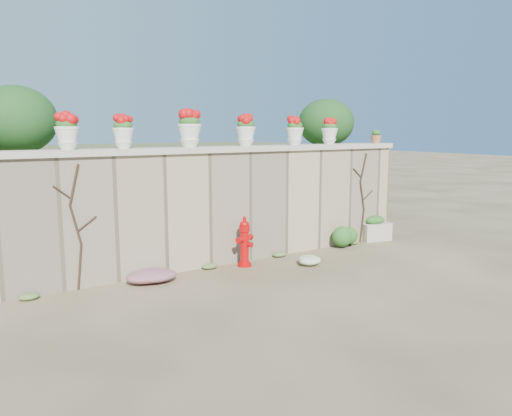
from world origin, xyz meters
TOP-DOWN VIEW (x-y plane):
  - ground at (0.00, 0.00)m, footprint 80.00×80.00m
  - stone_wall at (0.00, 1.80)m, footprint 8.00×0.40m
  - wall_cap at (0.00, 1.80)m, footprint 8.10×0.52m
  - raised_fill at (0.00, 5.00)m, footprint 9.00×6.00m
  - back_shrub_left at (-3.20, 3.00)m, footprint 1.30×1.30m
  - back_shrub_right at (3.40, 3.00)m, footprint 1.30×1.30m
  - vine_left at (-2.67, 1.58)m, footprint 0.60×0.04m
  - vine_right at (3.23, 1.58)m, footprint 0.60×0.04m
  - fire_hydrant at (0.11, 1.32)m, footprint 0.38×0.27m
  - planter_box at (3.60, 1.55)m, footprint 0.71×0.50m
  - green_shrub at (2.59, 1.42)m, footprint 0.58×0.52m
  - magenta_clump at (-1.55, 1.28)m, footprint 0.99×0.66m
  - white_flowers at (1.20, 0.77)m, footprint 0.55×0.44m
  - urn_pot_0 at (-2.68, 1.80)m, footprint 0.35×0.35m
  - urn_pot_1 at (-1.84, 1.80)m, footprint 0.33×0.33m
  - urn_pot_2 at (-0.69, 1.80)m, footprint 0.40×0.40m
  - urn_pot_3 at (0.43, 1.80)m, footprint 0.36×0.36m
  - urn_pot_4 at (1.56, 1.80)m, footprint 0.34×0.34m
  - urn_pot_5 at (2.45, 1.80)m, footprint 0.33×0.33m
  - terracotta_pot at (3.80, 1.80)m, footprint 0.23×0.23m

SIDE VIEW (x-z plane):
  - ground at x=0.00m, z-range 0.00..0.00m
  - white_flowers at x=1.20m, z-range 0.00..0.20m
  - magenta_clump at x=-1.55m, z-range 0.00..0.26m
  - planter_box at x=3.60m, z-range -0.02..0.52m
  - green_shrub at x=2.59m, z-range 0.00..0.55m
  - fire_hydrant at x=0.11m, z-range 0.00..0.89m
  - vine_left at x=-2.67m, z-range 0.04..1.94m
  - vine_right at x=3.23m, z-range 0.04..1.94m
  - stone_wall at x=0.00m, z-range 0.00..2.00m
  - raised_fill at x=0.00m, z-range 0.00..2.00m
  - wall_cap at x=0.00m, z-range 2.00..2.10m
  - terracotta_pot at x=3.80m, z-range 2.09..2.37m
  - urn_pot_5 at x=2.45m, z-range 2.10..2.62m
  - urn_pot_1 at x=-1.84m, z-range 2.10..2.62m
  - urn_pot_4 at x=1.56m, z-range 2.10..2.63m
  - urn_pot_0 at x=-2.68m, z-range 2.10..2.65m
  - urn_pot_3 at x=0.43m, z-range 2.10..2.66m
  - urn_pot_2 at x=-0.69m, z-range 2.10..2.72m
  - back_shrub_left at x=-3.20m, z-range 2.00..3.10m
  - back_shrub_right at x=3.40m, z-range 2.00..3.10m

